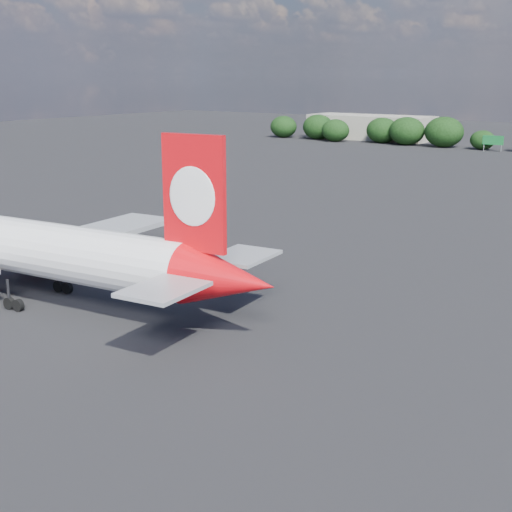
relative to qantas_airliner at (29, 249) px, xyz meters
The scene contains 4 objects.
ground 50.84m from the qantas_airliner, 78.65° to the left, with size 500.00×500.00×0.00m, color black.
qantas_airliner is the anchor object (origin of this frame).
terminal_building 189.75m from the qantas_airliner, 106.86° to the left, with size 42.00×16.00×8.00m.
highway_sign 165.79m from the qantas_airliner, 92.78° to the left, with size 6.00×0.30×4.50m.
Camera 1 is at (46.98, -31.12, 21.58)m, focal length 50.00 mm.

